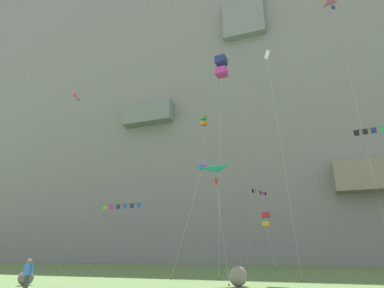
{
  "coord_description": "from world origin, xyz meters",
  "views": [
    {
      "loc": [
        7.59,
        -8.34,
        1.83
      ],
      "look_at": [
        -2.93,
        21.66,
        13.08
      ],
      "focal_mm": 29.12,
      "sensor_mm": 36.0,
      "label": 1
    }
  ],
  "objects_px": {
    "kite_banner_far_right": "(383,132)",
    "kite_delta_low_center": "(338,10)",
    "boulder_foreground_left": "(238,276)",
    "kite_box_high_left": "(204,121)",
    "kite_diamond_low_right": "(269,65)",
    "kite_box_low_left": "(221,67)",
    "spectator_watching_left": "(27,275)",
    "kite_banner_upper_left": "(259,195)",
    "kite_banner_upper_right": "(121,207)",
    "boulder_mid_field": "(26,278)",
    "kite_box_front_field": "(266,219)",
    "kite_windsock_far_left": "(75,97)",
    "kite_delta_mid_right": "(218,181)",
    "kite_windsock_high_center": "(206,168)",
    "kite_banner_high_right": "(92,197)"
  },
  "relations": [
    {
      "from": "kite_banner_upper_left",
      "to": "kite_banner_upper_right",
      "type": "height_order",
      "value": "kite_banner_upper_left"
    },
    {
      "from": "kite_delta_mid_right",
      "to": "kite_box_low_left",
      "type": "xyz_separation_m",
      "value": [
        -0.54,
        4.73,
        13.3
      ]
    },
    {
      "from": "boulder_foreground_left",
      "to": "kite_box_low_left",
      "type": "xyz_separation_m",
      "value": [
        -2.34,
        7.68,
        19.79
      ]
    },
    {
      "from": "kite_windsock_far_left",
      "to": "boulder_mid_field",
      "type": "bearing_deg",
      "value": -50.72
    },
    {
      "from": "kite_delta_low_center",
      "to": "kite_box_high_left",
      "type": "distance_m",
      "value": 23.72
    },
    {
      "from": "spectator_watching_left",
      "to": "kite_banner_far_right",
      "type": "xyz_separation_m",
      "value": [
        21.37,
        21.15,
        12.58
      ]
    },
    {
      "from": "kite_banner_upper_left",
      "to": "kite_box_high_left",
      "type": "height_order",
      "value": "kite_box_high_left"
    },
    {
      "from": "kite_box_front_field",
      "to": "kite_windsock_far_left",
      "type": "bearing_deg",
      "value": -165.69
    },
    {
      "from": "kite_box_low_left",
      "to": "kite_windsock_far_left",
      "type": "bearing_deg",
      "value": 161.1
    },
    {
      "from": "kite_box_high_left",
      "to": "kite_delta_mid_right",
      "type": "bearing_deg",
      "value": -70.32
    },
    {
      "from": "kite_banner_far_right",
      "to": "kite_diamond_low_right",
      "type": "bearing_deg",
      "value": -158.0
    },
    {
      "from": "kite_banner_upper_right",
      "to": "kite_delta_low_center",
      "type": "relative_size",
      "value": 0.28
    },
    {
      "from": "kite_delta_mid_right",
      "to": "kite_windsock_high_center",
      "type": "relative_size",
      "value": 0.71
    },
    {
      "from": "kite_banner_far_right",
      "to": "kite_delta_low_center",
      "type": "height_order",
      "value": "kite_delta_low_center"
    },
    {
      "from": "kite_banner_upper_left",
      "to": "kite_box_front_field",
      "type": "xyz_separation_m",
      "value": [
        1.05,
        -2.35,
        -3.76
      ]
    },
    {
      "from": "kite_banner_high_right",
      "to": "kite_windsock_high_center",
      "type": "bearing_deg",
      "value": -19.26
    },
    {
      "from": "kite_diamond_low_right",
      "to": "kite_delta_mid_right",
      "type": "height_order",
      "value": "kite_diamond_low_right"
    },
    {
      "from": "kite_box_front_field",
      "to": "kite_box_low_left",
      "type": "relative_size",
      "value": 0.33
    },
    {
      "from": "kite_diamond_low_right",
      "to": "kite_box_low_left",
      "type": "relative_size",
      "value": 1.08
    },
    {
      "from": "kite_banner_upper_right",
      "to": "kite_banner_high_right",
      "type": "relative_size",
      "value": 0.84
    },
    {
      "from": "boulder_mid_field",
      "to": "kite_box_front_field",
      "type": "bearing_deg",
      "value": 66.96
    },
    {
      "from": "kite_windsock_high_center",
      "to": "kite_delta_mid_right",
      "type": "bearing_deg",
      "value": -65.08
    },
    {
      "from": "kite_windsock_far_left",
      "to": "kite_box_front_field",
      "type": "bearing_deg",
      "value": 14.31
    },
    {
      "from": "spectator_watching_left",
      "to": "kite_box_low_left",
      "type": "relative_size",
      "value": 0.08
    },
    {
      "from": "boulder_foreground_left",
      "to": "kite_box_high_left",
      "type": "height_order",
      "value": "kite_box_high_left"
    },
    {
      "from": "kite_banner_upper_left",
      "to": "kite_banner_far_right",
      "type": "xyz_separation_m",
      "value": [
        14.37,
        -12.48,
        3.46
      ]
    },
    {
      "from": "kite_diamond_low_right",
      "to": "kite_box_high_left",
      "type": "xyz_separation_m",
      "value": [
        -11.71,
        14.28,
        0.99
      ]
    },
    {
      "from": "spectator_watching_left",
      "to": "kite_banner_far_right",
      "type": "relative_size",
      "value": 0.11
    },
    {
      "from": "kite_banner_far_right",
      "to": "kite_banner_upper_right",
      "type": "bearing_deg",
      "value": 172.38
    },
    {
      "from": "kite_box_low_left",
      "to": "kite_banner_far_right",
      "type": "bearing_deg",
      "value": 23.03
    },
    {
      "from": "spectator_watching_left",
      "to": "kite_windsock_far_left",
      "type": "height_order",
      "value": "kite_windsock_far_left"
    },
    {
      "from": "spectator_watching_left",
      "to": "kite_box_low_left",
      "type": "xyz_separation_m",
      "value": [
        6.47,
        14.81,
        19.5
      ]
    },
    {
      "from": "spectator_watching_left",
      "to": "kite_banner_upper_right",
      "type": "distance_m",
      "value": 28.69
    },
    {
      "from": "kite_banner_upper_left",
      "to": "kite_box_low_left",
      "type": "bearing_deg",
      "value": -91.62
    },
    {
      "from": "boulder_foreground_left",
      "to": "kite_delta_mid_right",
      "type": "distance_m",
      "value": 7.36
    },
    {
      "from": "kite_banner_far_right",
      "to": "kite_box_high_left",
      "type": "relative_size",
      "value": 0.62
    },
    {
      "from": "kite_banner_upper_left",
      "to": "kite_windsock_high_center",
      "type": "relative_size",
      "value": 1.05
    },
    {
      "from": "kite_windsock_high_center",
      "to": "kite_diamond_low_right",
      "type": "bearing_deg",
      "value": 8.69
    },
    {
      "from": "boulder_mid_field",
      "to": "spectator_watching_left",
      "type": "distance_m",
      "value": 5.2
    },
    {
      "from": "kite_banner_far_right",
      "to": "kite_box_high_left",
      "type": "xyz_separation_m",
      "value": [
        -21.95,
        10.15,
        8.52
      ]
    },
    {
      "from": "boulder_foreground_left",
      "to": "kite_banner_upper_right",
      "type": "xyz_separation_m",
      "value": [
        -19.9,
        18.36,
        7.39
      ]
    },
    {
      "from": "boulder_foreground_left",
      "to": "spectator_watching_left",
      "type": "bearing_deg",
      "value": -141.0
    },
    {
      "from": "kite_box_low_left",
      "to": "kite_box_high_left",
      "type": "distance_m",
      "value": 18.0
    },
    {
      "from": "boulder_foreground_left",
      "to": "spectator_watching_left",
      "type": "distance_m",
      "value": 11.34
    },
    {
      "from": "kite_banner_upper_left",
      "to": "kite_banner_upper_right",
      "type": "bearing_deg",
      "value": -155.79
    },
    {
      "from": "boulder_mid_field",
      "to": "boulder_foreground_left",
      "type": "relative_size",
      "value": 0.72
    },
    {
      "from": "boulder_foreground_left",
      "to": "kite_delta_low_center",
      "type": "bearing_deg",
      "value": 52.02
    },
    {
      "from": "kite_banner_upper_left",
      "to": "kite_windsock_far_left",
      "type": "distance_m",
      "value": 33.3
    },
    {
      "from": "kite_windsock_far_left",
      "to": "spectator_watching_left",
      "type": "bearing_deg",
      "value": -49.62
    },
    {
      "from": "kite_delta_mid_right",
      "to": "kite_windsock_far_left",
      "type": "distance_m",
      "value": 36.26
    }
  ]
}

